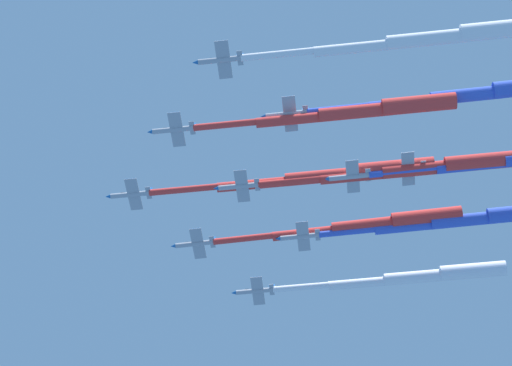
# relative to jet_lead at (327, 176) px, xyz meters

# --- Properties ---
(jet_lead) EXTENTS (57.65, 45.33, 3.90)m
(jet_lead) POSITION_rel_jet_lead_xyz_m (0.00, 0.00, 0.00)
(jet_lead) COLOR #9EA3AD
(jet_port_inner) EXTENTS (51.98, 40.86, 3.89)m
(jet_port_inner) POSITION_rel_jet_lead_xyz_m (14.66, -7.43, -0.87)
(jet_port_inner) COLOR #9EA3AD
(jet_starboard_inner) EXTENTS (53.76, 40.60, 3.80)m
(jet_starboard_inner) POSITION_rel_jet_lead_xyz_m (-2.15, 15.92, 0.89)
(jet_starboard_inner) COLOR #9EA3AD
(jet_port_mid) EXTENTS (52.74, 41.39, 3.89)m
(jet_port_mid) POSITION_rel_jet_lead_xyz_m (15.53, 11.83, -1.17)
(jet_port_mid) COLOR #9EA3AD
(jet_starboard_mid) EXTENTS (56.27, 44.14, 3.88)m
(jet_starboard_mid) POSITION_rel_jet_lead_xyz_m (35.83, -9.79, -2.41)
(jet_starboard_mid) COLOR #9EA3AD
(jet_port_outer) EXTENTS (51.45, 40.55, 3.81)m
(jet_port_outer) POSITION_rel_jet_lead_xyz_m (-3.26, 34.74, 1.23)
(jet_port_outer) COLOR #9EA3AD
(jet_starboard_outer) EXTENTS (51.39, 39.81, 3.83)m
(jet_starboard_outer) POSITION_rel_jet_lead_xyz_m (33.03, 6.33, 0.93)
(jet_starboard_outer) COLOR #9EA3AD
(jet_trail_port) EXTENTS (50.27, 38.73, 3.90)m
(jet_trail_port) POSITION_rel_jet_lead_xyz_m (14.28, 29.01, -0.34)
(jet_trail_port) COLOR #9EA3AD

